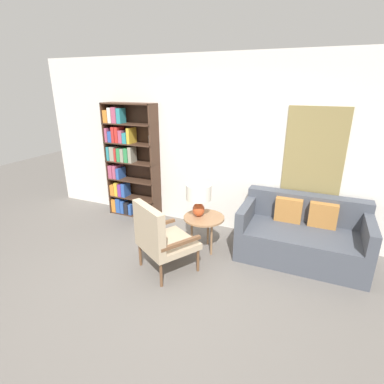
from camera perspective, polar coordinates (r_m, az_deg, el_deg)
The scene contains 7 objects.
ground_plane at distance 3.65m, azimuth -8.13°, elevation -18.79°, with size 14.00×14.00×0.00m, color #66605B.
wall_back at distance 4.76m, azimuth 4.24°, elevation 8.76°, with size 6.40×0.08×2.70m.
bookshelf at distance 5.40m, azimuth -12.45°, elevation 5.71°, with size 0.94×0.30×1.98m.
armchair at distance 3.74m, azimuth -6.29°, elevation -8.31°, with size 0.86×0.85×0.93m.
couch at distance 4.40m, azimuth 20.19°, elevation -7.78°, with size 1.64×0.90×0.82m.
side_table at distance 4.21m, azimuth 2.29°, elevation -5.36°, with size 0.57×0.57×0.52m.
table_lamp at distance 4.10m, azimuth 1.28°, elevation -0.56°, with size 0.35×0.35×0.47m.
Camera 1 is at (1.57, -2.38, 2.27)m, focal length 28.00 mm.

